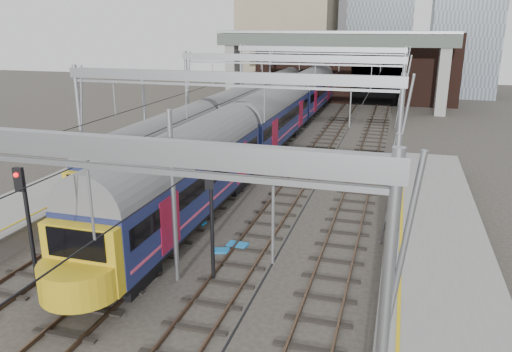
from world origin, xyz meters
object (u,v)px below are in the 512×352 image
(train_second, at_px, (237,112))
(signal_near_left, at_px, (26,214))
(train_main, at_px, (294,102))
(signal_near_centre, at_px, (211,209))

(train_second, relative_size, signal_near_left, 9.17)
(train_main, height_order, signal_near_left, train_main)
(train_main, xyz_separation_m, train_second, (-4.00, -5.77, -0.24))
(train_second, bearing_deg, train_main, 55.27)
(train_main, distance_m, signal_near_left, 33.98)
(signal_near_left, bearing_deg, train_second, 85.95)
(train_second, distance_m, signal_near_left, 28.10)
(train_main, bearing_deg, signal_near_left, -95.10)
(signal_near_left, height_order, signal_near_centre, signal_near_left)
(train_main, relative_size, train_second, 1.53)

